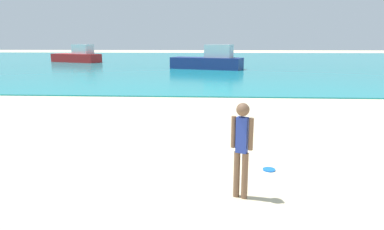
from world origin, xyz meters
The scene contains 5 objects.
water centered at (0.00, 45.92, 0.03)m, with size 160.00×60.00×0.06m, color teal.
person_standing centered at (1.30, 6.16, 0.88)m, with size 0.33×0.21×1.55m.
frisbee centered at (1.96, 7.35, 0.01)m, with size 0.24×0.24×0.03m, color blue.
boat_near centered at (0.61, 31.24, 0.80)m, with size 6.65×3.91×2.15m.
boat_far centered at (-15.07, 40.37, 0.78)m, with size 6.43×4.09×2.09m.
Camera 1 is at (0.82, 1.15, 2.46)m, focal length 31.19 mm.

